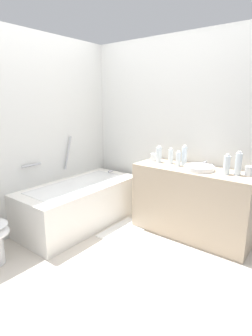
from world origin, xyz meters
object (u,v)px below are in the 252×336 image
object	(u,v)px
water_bottle_2	(159,155)
water_bottle_3	(238,164)
bath_mat	(125,230)
bathtub	(80,202)
water_bottle_5	(171,156)
drinking_glass_1	(249,171)
sink_faucet	(206,164)
water_bottle_1	(227,165)
water_bottle_0	(184,156)
water_bottle_4	(178,159)
sink_basin	(199,168)
drinking_glass_0	(153,157)

from	to	relation	value
water_bottle_2	water_bottle_3	bearing A→B (deg)	-90.70
water_bottle_3	bath_mat	world-z (taller)	water_bottle_3
bathtub	water_bottle_5	bearing A→B (deg)	-54.55
bath_mat	bathtub	bearing A→B (deg)	107.39
bathtub	drinking_glass_1	distance (m)	2.07
sink_faucet	water_bottle_1	world-z (taller)	water_bottle_1
water_bottle_0	water_bottle_4	distance (m)	0.08
bathtub	water_bottle_5	distance (m)	1.33
sink_basin	water_bottle_0	world-z (taller)	water_bottle_0
water_bottle_5	water_bottle_3	bearing A→B (deg)	-93.27
drinking_glass_1	drinking_glass_0	bearing A→B (deg)	90.36
sink_faucet	water_bottle_4	xyz separation A→B (m)	(-0.16, 0.28, 0.05)
water_bottle_0	drinking_glass_1	bearing A→B (deg)	-89.74
drinking_glass_0	water_bottle_4	bearing A→B (deg)	-98.82
bath_mat	water_bottle_3	bearing A→B (deg)	-69.19
sink_faucet	water_bottle_2	size ratio (longest dim) A/B	0.72
sink_basin	water_bottle_1	world-z (taller)	water_bottle_1
water_bottle_3	water_bottle_4	bearing A→B (deg)	91.37
water_bottle_0	water_bottle_1	size ratio (longest dim) A/B	1.14
water_bottle_2	drinking_glass_1	size ratio (longest dim) A/B	2.13
water_bottle_1	water_bottle_3	world-z (taller)	water_bottle_3
sink_basin	drinking_glass_0	distance (m)	0.67
sink_basin	drinking_glass_1	distance (m)	0.51
sink_faucet	water_bottle_0	world-z (taller)	water_bottle_0
water_bottle_2	water_bottle_4	xyz separation A→B (m)	(-0.03, -0.28, -0.01)
sink_faucet	water_bottle_5	bearing A→B (deg)	103.58
water_bottle_3	water_bottle_5	distance (m)	0.82
sink_faucet	bath_mat	xyz separation A→B (m)	(-0.59, 0.76, -0.86)
water_bottle_2	water_bottle_3	distance (m)	0.96
water_bottle_3	water_bottle_5	world-z (taller)	water_bottle_3
bath_mat	drinking_glass_1	bearing A→B (deg)	-68.65
sink_basin	water_bottle_1	bearing A→B (deg)	-88.20
bathtub	bath_mat	distance (m)	0.69
bathtub	water_bottle_2	distance (m)	1.21
water_bottle_0	drinking_glass_0	xyz separation A→B (m)	(-0.00, 0.43, -0.07)
water_bottle_5	bathtub	bearing A→B (deg)	125.45
water_bottle_0	sink_faucet	bearing A→B (deg)	-67.05
water_bottle_1	drinking_glass_1	bearing A→B (deg)	-66.05
water_bottle_0	bath_mat	xyz separation A→B (m)	(-0.49, 0.53, -0.95)
water_bottle_3	sink_basin	bearing A→B (deg)	96.88
sink_basin	water_bottle_1	size ratio (longest dim) A/B	1.52
bathtub	sink_faucet	distance (m)	1.67
water_bottle_1	water_bottle_3	xyz separation A→B (m)	(0.04, -0.10, 0.02)
drinking_glass_0	bath_mat	distance (m)	1.01
bathtub	water_bottle_4	xyz separation A→B (m)	(0.61, -1.09, 0.63)
water_bottle_1	water_bottle_4	xyz separation A→B (m)	(0.02, 0.58, -0.02)
drinking_glass_0	drinking_glass_1	world-z (taller)	drinking_glass_1
water_bottle_3	water_bottle_2	bearing A→B (deg)	89.30
water_bottle_1	water_bottle_3	bearing A→B (deg)	-69.55
water_bottle_3	drinking_glass_0	xyz separation A→B (m)	(0.04, 1.07, -0.07)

